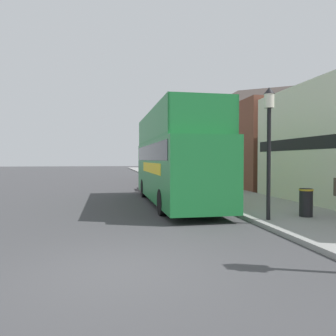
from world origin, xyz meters
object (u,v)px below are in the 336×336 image
lamp_post_nearest (269,128)px  parked_car_ahead_of_bus (160,180)px  tour_bus (174,164)px  lamp_post_second (191,136)px  litter_bin (306,202)px

lamp_post_nearest → parked_car_ahead_of_bus: bearing=97.5°
tour_bus → parked_car_ahead_of_bus: bearing=86.0°
lamp_post_nearest → lamp_post_second: 9.65m
tour_bus → parked_car_ahead_of_bus: 7.03m
parked_car_ahead_of_bus → lamp_post_second: (1.49, -2.51, 2.83)m
lamp_post_nearest → lamp_post_second: (-0.12, 9.64, 0.37)m
lamp_post_nearest → litter_bin: (1.55, 0.30, -2.48)m
tour_bus → parked_car_ahead_of_bus: (0.45, 6.91, -1.22)m
parked_car_ahead_of_bus → lamp_post_nearest: size_ratio=0.93×
parked_car_ahead_of_bus → litter_bin: parked_car_ahead_of_bus is taller
litter_bin → lamp_post_second: bearing=100.1°
tour_bus → lamp_post_nearest: 5.77m
parked_car_ahead_of_bus → lamp_post_nearest: 12.51m
tour_bus → litter_bin: tour_bus is taller
parked_car_ahead_of_bus → litter_bin: bearing=-72.4°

